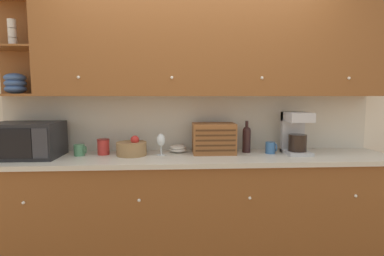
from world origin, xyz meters
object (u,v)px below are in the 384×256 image
storage_canister (103,147)px  bread_box (214,138)px  mug (271,148)px  microwave (27,140)px  coffee_maker (296,132)px  bowl_stack_on_counter (178,149)px  wine_glass (161,141)px  fruit_basket (132,148)px  mug_blue_second (80,150)px  wine_bottle (247,138)px

storage_canister → bread_box: bread_box is taller
mug → bread_box: bearing=176.7°
microwave → coffee_maker: size_ratio=1.44×
microwave → bowl_stack_on_counter: size_ratio=3.32×
wine_glass → coffee_maker: (1.23, 0.00, 0.07)m
fruit_basket → mug: size_ratio=2.53×
fruit_basket → bread_box: bread_box is taller
microwave → mug: bearing=1.3°
bread_box → coffee_maker: coffee_maker is taller
mug_blue_second → wine_bottle: bearing=2.6°
fruit_basket → coffee_maker: size_ratio=0.70×
storage_canister → wine_glass: size_ratio=0.74×
wine_glass → wine_bottle: (0.80, 0.08, 0.00)m
storage_canister → coffee_maker: size_ratio=0.37×
wine_glass → mug_blue_second: bearing=178.9°
bread_box → wine_bottle: size_ratio=1.29×
wine_bottle → storage_canister: bearing=-178.7°
mug_blue_second → microwave: bearing=-173.6°
mug_blue_second → bread_box: bearing=1.5°
mug_blue_second → coffee_maker: size_ratio=0.27×
mug → coffee_maker: size_ratio=0.28×
wine_glass → mug: (1.01, 0.01, -0.08)m
mug_blue_second → storage_canister: size_ratio=0.74×
wine_glass → wine_bottle: wine_bottle is taller
storage_canister → mug: bearing=-1.4°
storage_canister → coffee_maker: coffee_maker is taller
bread_box → mug: bread_box is taller
wine_bottle → coffee_maker: 0.45m
wine_glass → coffee_maker: bearing=0.1°
storage_canister → microwave: bearing=-172.2°
mug_blue_second → fruit_basket: size_ratio=0.39×
microwave → wine_glass: (1.14, 0.03, -0.02)m
wine_glass → bread_box: bearing=5.4°
bread_box → wine_bottle: wine_bottle is taller
coffee_maker → wine_bottle: bearing=169.7°
mug_blue_second → bowl_stack_on_counter: (0.87, 0.11, -0.02)m
microwave → fruit_basket: 0.89m
fruit_basket → wine_bottle: bearing=4.4°
fruit_basket → storage_canister: bearing=168.9°
fruit_basket → microwave: bearing=-177.8°
bowl_stack_on_counter → wine_bottle: size_ratio=0.55×
mug_blue_second → storage_canister: bearing=10.8°
mug_blue_second → storage_canister: storage_canister is taller
coffee_maker → wine_glass: bearing=-179.9°
mug_blue_second → bowl_stack_on_counter: bearing=7.3°
mug_blue_second → mug: size_ratio=0.99×
bread_box → coffee_maker: (0.75, -0.04, 0.06)m
coffee_maker → storage_canister: bearing=178.4°
fruit_basket → bowl_stack_on_counter: 0.43m
storage_canister → fruit_basket: 0.27m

